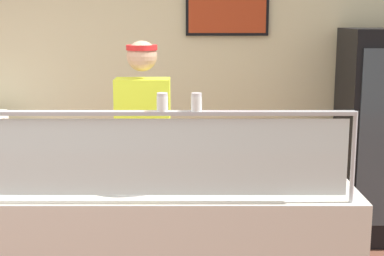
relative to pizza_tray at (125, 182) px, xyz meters
The scene contains 8 objects.
shop_rear_unit 2.08m from the pizza_tray, 82.25° to the left, with size 6.53×0.13×2.70m.
sneeze_guard 0.52m from the pizza_tray, 50.68° to the right, with size 1.96×0.06×0.49m.
pizza_tray is the anchor object (origin of this frame).
pizza_server 0.03m from the pizza_tray, 103.81° to the right, with size 0.07×0.28×0.01m, color #ADAFB7.
parmesan_shaker 0.66m from the pizza_tray, 54.41° to the right, with size 0.06×0.06×0.09m.
pepper_flake_shaker 0.74m from the pizza_tray, 38.71° to the right, with size 0.06×0.06×0.09m.
worker_figure 0.70m from the pizza_tray, 85.92° to the left, with size 0.41×0.50×1.76m.
drink_fridge 2.57m from the pizza_tray, 37.94° to the left, with size 0.69×0.66×1.82m.
Camera 1 is at (1.18, -2.86, 1.93)m, focal length 53.65 mm.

